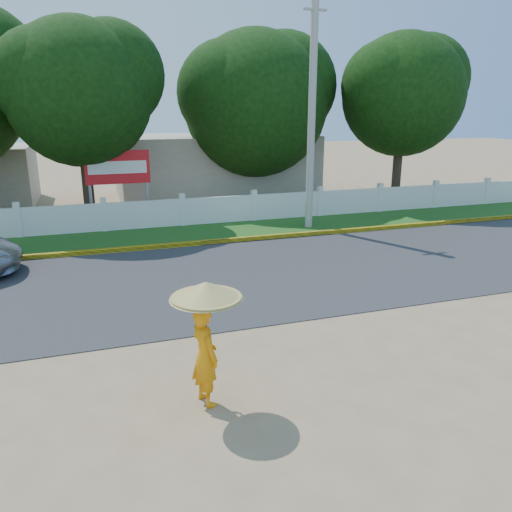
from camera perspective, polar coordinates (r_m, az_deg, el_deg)
The scene contains 10 objects.
ground at distance 10.02m, azimuth 3.70°, elevation -10.25°, with size 120.00×120.00×0.00m, color #9E8460.
road at distance 13.96m, azimuth -3.27°, elevation -2.34°, with size 60.00×7.00×0.02m, color #38383A.
grass_verge at distance 18.88m, azimuth -7.51°, elevation 2.55°, with size 60.00×3.50×0.03m, color #2D601E.
curb at distance 17.25m, azimuth -6.40°, elevation 1.49°, with size 40.00×0.18×0.16m, color yellow.
fence at distance 20.16m, azimuth -8.37°, elevation 4.95°, with size 40.00×0.10×1.10m, color silver.
building_near at distance 27.20m, azimuth -4.81°, elevation 10.24°, with size 10.00×6.00×3.20m, color #B7AD99.
utility_pole at distance 19.40m, azimuth 6.40°, elevation 15.85°, with size 0.28×0.28×8.68m, color #9C9C99.
monk_with_parasol at distance 7.71m, azimuth -5.81°, elevation -7.93°, with size 1.11×1.11×2.03m.
billboard at distance 20.73m, azimuth -15.52°, elevation 9.31°, with size 2.50×0.13×2.95m.
tree_row at distance 22.63m, azimuth -14.21°, elevation 16.99°, with size 31.88×8.47×8.56m.
Camera 1 is at (-3.44, -8.27, 4.48)m, focal length 35.00 mm.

